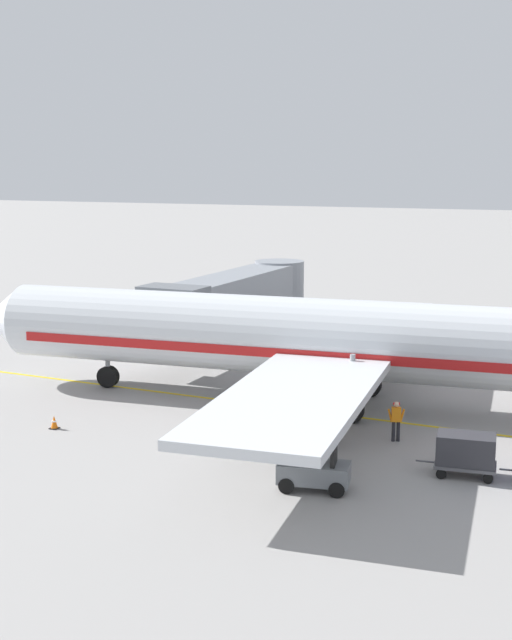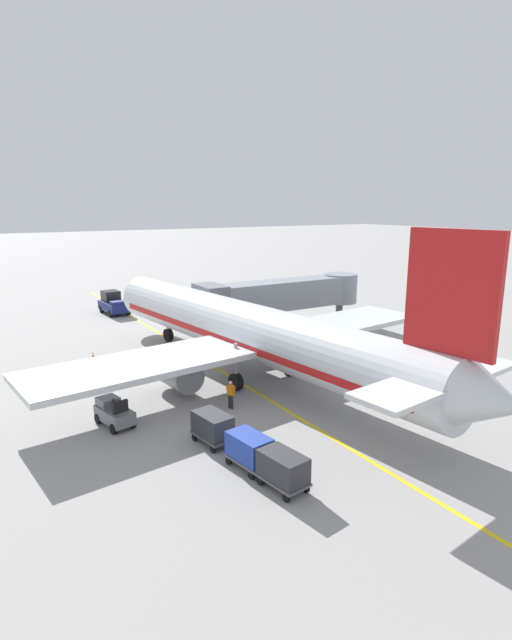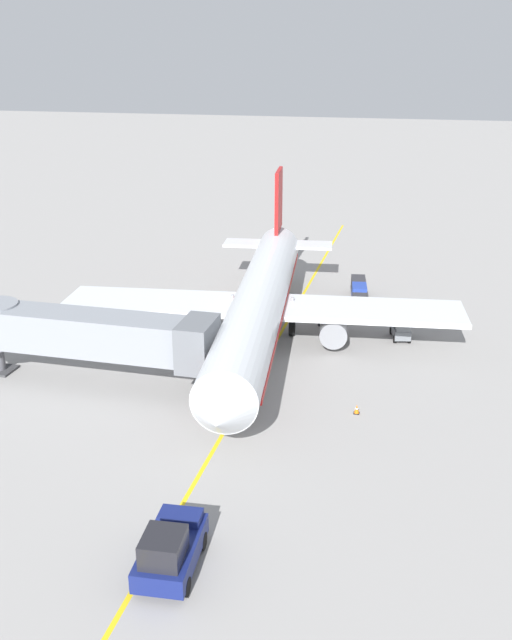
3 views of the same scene
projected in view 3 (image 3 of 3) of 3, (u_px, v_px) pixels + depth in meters
ground_plane at (275, 344)px, 52.43m from camera, size 400.00×400.00×0.00m
gate_lead_in_line at (275, 344)px, 52.43m from camera, size 0.24×80.00×0.01m
parked_airliner at (260, 302)px, 51.60m from camera, size 30.41×37.34×10.63m
jet_bridge at (88, 333)px, 45.17m from camera, size 16.97×3.50×4.98m
pushback_tractor at (170, 549)px, 29.06m from camera, size 2.54×4.56×2.40m
baggage_tug_lead at (401, 330)px, 53.10m from camera, size 1.74×2.70×1.62m
baggage_cart_front at (360, 304)px, 58.05m from camera, size 1.61×2.97×1.58m
baggage_cart_second_in_train at (359, 292)px, 60.83m from camera, size 1.61×2.97×1.58m
baggage_cart_third_in_train at (358, 284)px, 62.91m from camera, size 1.61×2.97×1.58m
ground_crew_wing_walker at (319, 315)px, 55.60m from camera, size 0.37×0.70×1.69m
safety_cone_nose_left at (357, 409)px, 42.20m from camera, size 0.36×0.36×0.59m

